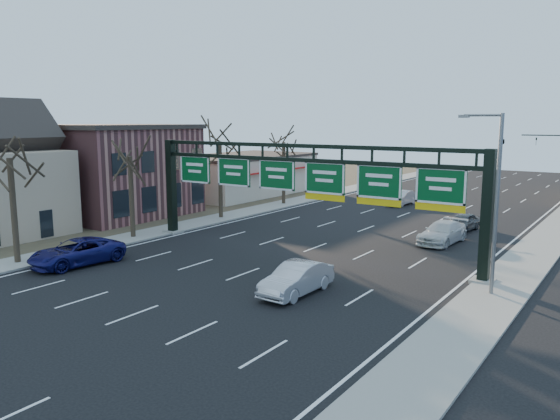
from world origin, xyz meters
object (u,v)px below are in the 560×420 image
Objects in this scene: sign_gantry at (302,184)px; car_blue_suv at (77,252)px; car_silver_sedan at (297,279)px; car_white_wagon at (442,233)px.

sign_gantry reaches higher than car_blue_suv.
car_blue_suv reaches higher than car_silver_sedan.
car_silver_sedan reaches higher than car_white_wagon.
car_silver_sedan is at bearing -94.29° from car_white_wagon.
car_blue_suv is 24.61m from car_white_wagon.
car_blue_suv is at bearing -133.88° from sign_gantry.
car_silver_sedan is 0.90× the size of car_white_wagon.
car_white_wagon is at bearing 51.77° from sign_gantry.
sign_gantry is 14.53m from car_blue_suv.
car_silver_sedan is at bearing -59.60° from sign_gantry.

